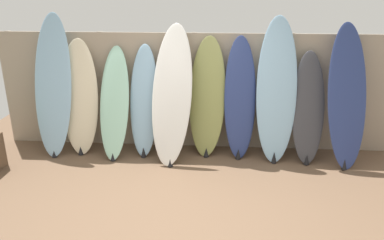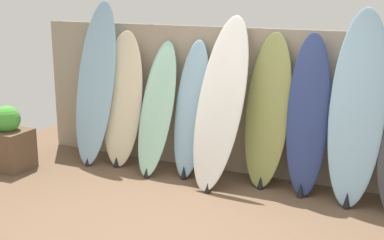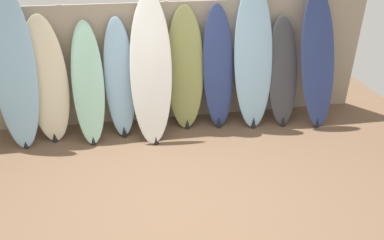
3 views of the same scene
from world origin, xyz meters
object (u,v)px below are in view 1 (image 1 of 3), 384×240
at_px(surfboard_skyblue_0, 53,86).
at_px(surfboard_white_4, 172,95).
at_px(surfboard_skyblue_7, 277,91).
at_px(surfboard_charcoal_8, 308,108).
at_px(surfboard_navy_6, 240,99).
at_px(surfboard_cream_1, 80,98).
at_px(surfboard_olive_5, 207,98).
at_px(surfboard_navy_9, 347,97).
at_px(surfboard_skyblue_3, 144,102).
at_px(surfboard_seafoam_2, 114,104).

distance_m(surfboard_skyblue_0, surfboard_white_4, 1.79).
relative_size(surfboard_skyblue_7, surfboard_charcoal_8, 1.30).
distance_m(surfboard_white_4, surfboard_navy_6, 1.00).
height_order(surfboard_cream_1, surfboard_olive_5, surfboard_olive_5).
distance_m(surfboard_cream_1, surfboard_skyblue_7, 2.92).
distance_m(surfboard_charcoal_8, surfboard_navy_9, 0.54).
bearing_deg(surfboard_skyblue_7, surfboard_cream_1, 179.47).
bearing_deg(surfboard_charcoal_8, surfboard_skyblue_3, 178.60).
bearing_deg(surfboard_olive_5, surfboard_seafoam_2, -174.84).
bearing_deg(surfboard_white_4, surfboard_olive_5, 20.54).
xyz_separation_m(surfboard_cream_1, surfboard_white_4, (1.42, -0.14, 0.12)).
relative_size(surfboard_white_4, surfboard_navy_6, 1.09).
distance_m(surfboard_olive_5, surfboard_skyblue_7, 1.01).
bearing_deg(surfboard_cream_1, surfboard_olive_5, 1.42).
distance_m(surfboard_seafoam_2, surfboard_navy_6, 1.86).
bearing_deg(surfboard_skyblue_3, surfboard_charcoal_8, -1.40).
distance_m(surfboard_skyblue_0, surfboard_cream_1, 0.42).
distance_m(surfboard_olive_5, surfboard_navy_6, 0.48).
bearing_deg(surfboard_seafoam_2, surfboard_skyblue_0, 178.47).
xyz_separation_m(surfboard_skyblue_0, surfboard_seafoam_2, (0.92, -0.02, -0.24)).
bearing_deg(surfboard_navy_9, surfboard_charcoal_8, 171.26).
height_order(surfboard_white_4, surfboard_olive_5, surfboard_white_4).
xyz_separation_m(surfboard_skyblue_0, surfboard_charcoal_8, (3.75, -0.00, -0.26)).
bearing_deg(surfboard_cream_1, surfboard_seafoam_2, -7.93).
bearing_deg(surfboard_navy_6, surfboard_skyblue_7, -2.13).
xyz_separation_m(surfboard_skyblue_3, surfboard_skyblue_7, (1.94, -0.03, 0.21)).
relative_size(surfboard_seafoam_2, surfboard_white_4, 0.83).
bearing_deg(surfboard_olive_5, surfboard_navy_9, -5.22).
height_order(surfboard_seafoam_2, surfboard_charcoal_8, surfboard_seafoam_2).
bearing_deg(surfboard_skyblue_7, surfboard_seafoam_2, -178.81).
height_order(surfboard_skyblue_7, surfboard_charcoal_8, surfboard_skyblue_7).
xyz_separation_m(surfboard_seafoam_2, surfboard_white_4, (0.87, -0.06, 0.17)).
relative_size(surfboard_cream_1, surfboard_skyblue_7, 0.83).
distance_m(surfboard_white_4, surfboard_charcoal_8, 1.98).
distance_m(surfboard_white_4, surfboard_skyblue_7, 1.50).
relative_size(surfboard_navy_6, surfboard_skyblue_7, 0.87).
relative_size(surfboard_navy_6, surfboard_charcoal_8, 1.13).
relative_size(surfboard_cream_1, surfboard_skyblue_3, 1.05).
bearing_deg(surfboard_charcoal_8, surfboard_skyblue_0, 179.95).
xyz_separation_m(surfboard_skyblue_0, surfboard_navy_6, (2.77, 0.04, -0.16)).
relative_size(surfboard_seafoam_2, surfboard_skyblue_3, 0.98).
relative_size(surfboard_cream_1, surfboard_navy_6, 0.96).
bearing_deg(surfboard_navy_6, surfboard_skyblue_3, 179.52).
bearing_deg(surfboard_skyblue_0, surfboard_seafoam_2, -1.53).
relative_size(surfboard_skyblue_3, surfboard_white_4, 0.84).
height_order(surfboard_cream_1, surfboard_seafoam_2, surfboard_cream_1).
distance_m(surfboard_olive_5, surfboard_navy_9, 1.97).
xyz_separation_m(surfboard_cream_1, surfboard_navy_9, (3.88, -0.13, 0.13)).
relative_size(surfboard_skyblue_3, surfboard_skyblue_7, 0.80).
height_order(surfboard_cream_1, surfboard_navy_6, surfboard_navy_6).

